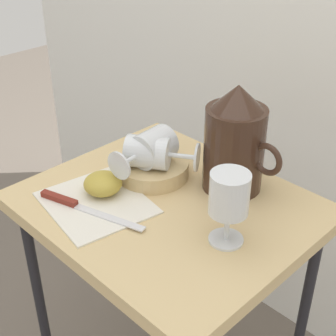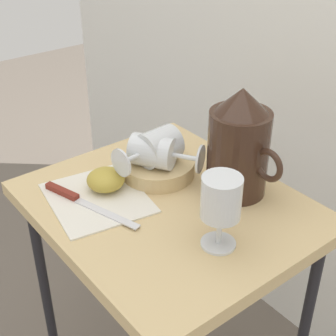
% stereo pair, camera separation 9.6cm
% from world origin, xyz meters
% --- Properties ---
extents(table, '(0.56, 0.48, 0.67)m').
position_xyz_m(table, '(0.00, 0.00, 0.60)').
color(table, tan).
rests_on(table, ground_plane).
extents(linen_napkin, '(0.24, 0.22, 0.00)m').
position_xyz_m(linen_napkin, '(-0.10, -0.11, 0.67)').
color(linen_napkin, silver).
rests_on(linen_napkin, table).
extents(basket_tray, '(0.16, 0.16, 0.03)m').
position_xyz_m(basket_tray, '(-0.10, 0.05, 0.69)').
color(basket_tray, tan).
rests_on(basket_tray, table).
extents(pitcher, '(0.18, 0.12, 0.23)m').
position_xyz_m(pitcher, '(0.05, 0.14, 0.76)').
color(pitcher, '#382319').
rests_on(pitcher, table).
extents(wine_glass_upright, '(0.07, 0.07, 0.14)m').
position_xyz_m(wine_glass_upright, '(0.16, -0.01, 0.76)').
color(wine_glass_upright, silver).
rests_on(wine_glass_upright, table).
extents(wine_glass_tipped_near, '(0.17, 0.14, 0.07)m').
position_xyz_m(wine_glass_tipped_near, '(-0.08, 0.03, 0.74)').
color(wine_glass_tipped_near, silver).
rests_on(wine_glass_tipped_near, basket_tray).
extents(wine_glass_tipped_far, '(0.08, 0.15, 0.08)m').
position_xyz_m(wine_glass_tipped_far, '(-0.09, 0.04, 0.74)').
color(wine_glass_tipped_far, silver).
rests_on(wine_glass_tipped_far, basket_tray).
extents(apple_half_left, '(0.08, 0.08, 0.04)m').
position_xyz_m(apple_half_left, '(-0.11, -0.07, 0.70)').
color(apple_half_left, '#B29938').
rests_on(apple_half_left, linen_napkin).
extents(knife, '(0.24, 0.08, 0.01)m').
position_xyz_m(knife, '(-0.11, -0.15, 0.68)').
color(knife, silver).
rests_on(knife, linen_napkin).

